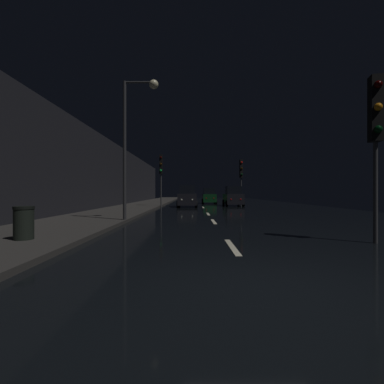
{
  "coord_description": "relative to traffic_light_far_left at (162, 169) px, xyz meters",
  "views": [
    {
      "loc": [
        -1.08,
        -4.47,
        1.48
      ],
      "look_at": [
        -1.13,
        12.99,
        1.48
      ],
      "focal_mm": 26.02,
      "sensor_mm": 36.0,
      "label": 1
    }
  ],
  "objects": [
    {
      "name": "ground",
      "position": [
        4.12,
        1.73,
        -3.79
      ],
      "size": [
        25.24,
        84.0,
        0.02
      ],
      "primitive_type": "cube",
      "color": "black"
    },
    {
      "name": "sidewalk_left",
      "position": [
        -2.3,
        1.73,
        -3.7
      ],
      "size": [
        4.4,
        84.0,
        0.15
      ],
      "primitive_type": "cube",
      "color": "#33302D",
      "rests_on": "ground"
    },
    {
      "name": "building_facade_left",
      "position": [
        -4.9,
        -1.77,
        -0.64
      ],
      "size": [
        0.8,
        63.0,
        6.28
      ],
      "primitive_type": "cube",
      "color": "black",
      "rests_on": "ground"
    },
    {
      "name": "lane_centerline",
      "position": [
        4.12,
        -10.58,
        -3.77
      ],
      "size": [
        0.16,
        21.43,
        0.01
      ],
      "color": "beige",
      "rests_on": "ground"
    },
    {
      "name": "traffic_light_far_left",
      "position": [
        0.0,
        0.0,
        0.0
      ],
      "size": [
        0.31,
        0.46,
        5.16
      ],
      "rotation": [
        0.0,
        0.0,
        -1.58
      ],
      "color": "#38383A",
      "rests_on": "ground"
    },
    {
      "name": "traffic_light_far_right",
      "position": [
        8.24,
        2.11,
        -0.21
      ],
      "size": [
        0.35,
        0.48,
        4.91
      ],
      "rotation": [
        0.0,
        0.0,
        -1.44
      ],
      "color": "#38383A",
      "rests_on": "ground"
    },
    {
      "name": "traffic_light_near_right",
      "position": [
        8.33,
        -19.24,
        -0.27
      ],
      "size": [
        0.37,
        0.48,
        4.83
      ],
      "rotation": [
        0.0,
        0.0,
        -1.78
      ],
      "color": "#38383A",
      "rests_on": "ground"
    },
    {
      "name": "streetlamp_overhead",
      "position": [
        0.27,
        -13.9,
        0.81
      ],
      "size": [
        1.7,
        0.44,
        6.87
      ],
      "color": "#2D2D30",
      "rests_on": "ground"
    },
    {
      "name": "trash_bin_curbside",
      "position": [
        -1.67,
        -19.46,
        -3.16
      ],
      "size": [
        0.55,
        0.55,
        0.93
      ],
      "color": "black",
      "rests_on": "sidewalk_left"
    },
    {
      "name": "car_approaching_headlights",
      "position": [
        2.57,
        0.55,
        -2.79
      ],
      "size": [
        1.97,
        4.26,
        2.15
      ],
      "rotation": [
        0.0,
        0.0,
        -1.57
      ],
      "color": "black",
      "rests_on": "ground"
    },
    {
      "name": "car_parked_right_far",
      "position": [
        7.44,
        2.56,
        -2.82
      ],
      "size": [
        1.91,
        4.14,
        2.09
      ],
      "rotation": [
        0.0,
        0.0,
        1.57
      ],
      "color": "black",
      "rests_on": "ground"
    },
    {
      "name": "car_distant_taillights",
      "position": [
        5.26,
        8.86,
        -2.87
      ],
      "size": [
        1.82,
        3.93,
        1.98
      ],
      "rotation": [
        0.0,
        0.0,
        1.57
      ],
      "color": "#0F3819",
      "rests_on": "ground"
    }
  ]
}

